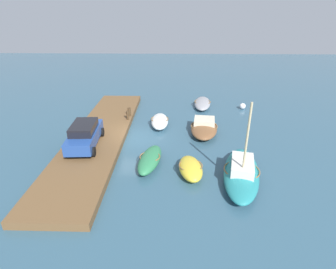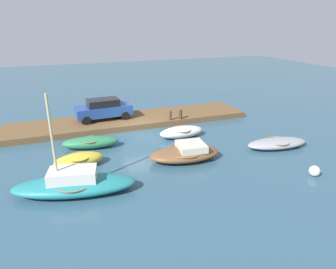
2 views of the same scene
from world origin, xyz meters
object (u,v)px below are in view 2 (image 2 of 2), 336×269
Objects in this scene: rowboat_white at (181,132)px; mooring_post_mid_west at (170,115)px; rowboat_grey at (277,143)px; parked_car at (103,109)px; mooring_post_west at (180,114)px; rowboat_green at (91,142)px; dinghy_yellow at (79,160)px; motorboat_brown at (185,153)px; marker_buoy at (315,171)px; sailboat_teal at (74,184)px.

mooring_post_mid_west is at bearing -96.06° from rowboat_white.
parked_car is (9.75, -8.90, 0.98)m from rowboat_grey.
mooring_post_mid_west is at bearing 152.88° from parked_car.
mooring_post_west is (-1.07, -2.72, 0.41)m from rowboat_white.
rowboat_white reaches higher than rowboat_green.
rowboat_white is 2.96m from mooring_post_west.
rowboat_white is 7.68m from dinghy_yellow.
marker_buoy is (-5.65, 4.33, -0.16)m from motorboat_brown.
mooring_post_mid_west reaches higher than rowboat_grey.
sailboat_teal reaches higher than mooring_post_west.
motorboat_brown is 5.97× the size of mooring_post_mid_west.
mooring_post_mid_west is 5.34m from parked_car.
motorboat_brown is at bearing 69.56° from mooring_post_west.
dinghy_yellow is at bearing 33.35° from mooring_post_mid_west.
motorboat_brown reaches higher than marker_buoy.
rowboat_grey is 0.70× the size of sailboat_teal.
parked_car is 7.53× the size of marker_buoy.
motorboat_brown reaches higher than dinghy_yellow.
mooring_post_mid_west is at bearing -47.61° from rowboat_grey.
motorboat_brown is 6.52m from mooring_post_mid_west.
motorboat_brown is at bearing 151.61° from rowboat_green.
rowboat_grey is 12.95m from sailboat_teal.
rowboat_grey is 7.89m from mooring_post_west.
dinghy_yellow reaches higher than rowboat_grey.
dinghy_yellow is at bearing -1.64° from rowboat_grey.
rowboat_grey is at bearing 165.08° from dinghy_yellow.
rowboat_green is (5.05, -3.89, -0.06)m from motorboat_brown.
rowboat_green is 4.95m from parked_car.
parked_car is at bearing -54.79° from marker_buoy.
sailboat_teal is 11.89m from mooring_post_west.
parked_car is 15.69m from marker_buoy.
rowboat_green is at bearing -37.51° from marker_buoy.
mooring_post_mid_west reaches higher than motorboat_brown.
parked_car reaches higher than rowboat_grey.
motorboat_brown reaches higher than rowboat_green.
sailboat_teal is at bearing 84.03° from rowboat_green.
parked_car is at bearing -61.82° from motorboat_brown.
rowboat_grey is 13.24m from parked_car.
motorboat_brown reaches higher than rowboat_grey.
sailboat_teal is 8.18× the size of mooring_post_mid_west.
sailboat_teal is (12.90, 1.11, 0.18)m from rowboat_grey.
marker_buoy is at bearing 116.97° from rowboat_white.
rowboat_grey is at bearing -162.90° from sailboat_teal.
rowboat_green is 13.50m from marker_buoy.
mooring_post_west is at bearing -104.01° from motorboat_brown.
motorboat_brown is 6.21m from dinghy_yellow.
dinghy_yellow is at bearing -87.04° from sailboat_teal.
rowboat_white is 0.88× the size of rowboat_green.
rowboat_green is 2.71m from dinghy_yellow.
rowboat_green is 7.82m from mooring_post_west.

